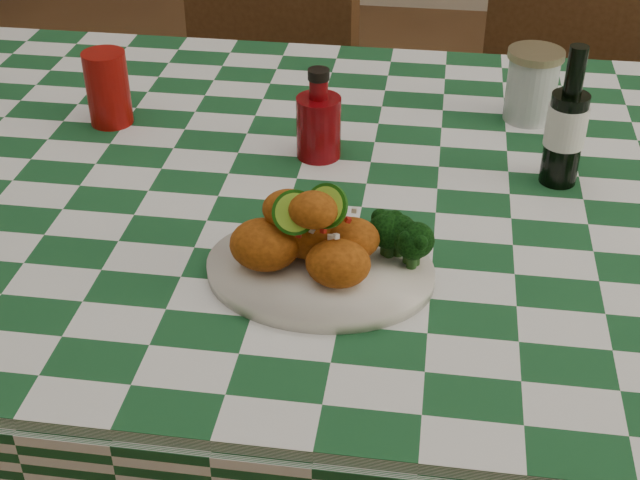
% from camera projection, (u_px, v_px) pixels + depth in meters
% --- Properties ---
extents(dining_table, '(1.66, 1.06, 0.79)m').
position_uv_depth(dining_table, '(360.00, 383.00, 1.51)').
color(dining_table, '#194E27').
rests_on(dining_table, ground).
extents(plate, '(0.29, 0.23, 0.02)m').
position_uv_depth(plate, '(320.00, 271.00, 1.10)').
color(plate, silver).
rests_on(plate, dining_table).
extents(fried_chicken_pile, '(0.16, 0.12, 0.10)m').
position_uv_depth(fried_chicken_pile, '(315.00, 229.00, 1.06)').
color(fried_chicken_pile, '#AD5210').
rests_on(fried_chicken_pile, plate).
extents(broccoli_side, '(0.09, 0.09, 0.06)m').
position_uv_depth(broccoli_side, '(403.00, 244.00, 1.07)').
color(broccoli_side, black).
rests_on(broccoli_side, plate).
extents(red_tumbler, '(0.09, 0.09, 0.12)m').
position_uv_depth(red_tumbler, '(108.00, 88.00, 1.42)').
color(red_tumbler, maroon).
rests_on(red_tumbler, dining_table).
extents(ketchup_bottle, '(0.09, 0.09, 0.14)m').
position_uv_depth(ketchup_bottle, '(319.00, 114.00, 1.32)').
color(ketchup_bottle, '#690509').
rests_on(ketchup_bottle, dining_table).
extents(mason_jar, '(0.12, 0.12, 0.12)m').
position_uv_depth(mason_jar, '(532.00, 85.00, 1.43)').
color(mason_jar, '#B2BCBA').
rests_on(mason_jar, dining_table).
extents(beer_bottle, '(0.06, 0.06, 0.21)m').
position_uv_depth(beer_bottle, '(568.00, 117.00, 1.24)').
color(beer_bottle, black).
rests_on(beer_bottle, dining_table).
extents(wooden_chair_left, '(0.58, 0.59, 0.98)m').
position_uv_depth(wooden_chair_left, '(227.00, 135.00, 2.06)').
color(wooden_chair_left, '#472814').
rests_on(wooden_chair_left, ground).
extents(wooden_chair_right, '(0.52, 0.53, 0.88)m').
position_uv_depth(wooden_chair_right, '(534.00, 177.00, 2.00)').
color(wooden_chair_right, '#472814').
rests_on(wooden_chair_right, ground).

